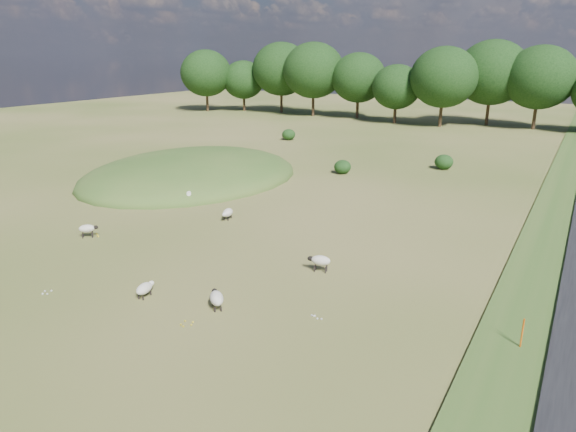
# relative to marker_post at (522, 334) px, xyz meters

# --- Properties ---
(ground) EXTENTS (160.00, 160.00, 0.00)m
(ground) POSITION_rel_marker_post_xyz_m (-15.13, 22.45, -0.60)
(ground) COLOR #3D571B
(ground) RESTS_ON ground
(mound) EXTENTS (16.00, 20.00, 4.00)m
(mound) POSITION_rel_marker_post_xyz_m (-27.13, 14.45, -0.60)
(mound) COLOR #33561E
(mound) RESTS_ON ground
(treeline) EXTENTS (96.28, 14.66, 11.70)m
(treeline) POSITION_rel_marker_post_xyz_m (-16.19, 57.89, 5.97)
(treeline) COLOR black
(treeline) RESTS_ON ground
(shrubs) EXTENTS (21.55, 14.57, 1.31)m
(shrubs) POSITION_rel_marker_post_xyz_m (-18.69, 28.73, 0.04)
(shrubs) COLOR black
(shrubs) RESTS_ON ground
(marker_post) EXTENTS (0.06, 0.06, 1.20)m
(marker_post) POSITION_rel_marker_post_xyz_m (0.00, 0.00, 0.00)
(marker_post) COLOR #D8590C
(marker_post) RESTS_ON ground
(sheep_0) EXTENTS (1.16, 0.67, 0.81)m
(sheep_0) POSITION_rel_marker_post_xyz_m (-9.05, 2.46, -0.04)
(sheep_0) COLOR beige
(sheep_0) RESTS_ON ground
(sheep_1) EXTENTS (0.73, 1.23, 0.69)m
(sheep_1) POSITION_rel_marker_post_xyz_m (-17.59, 6.67, -0.17)
(sheep_1) COLOR beige
(sheep_1) RESTS_ON ground
(sheep_2) EXTENTS (0.99, 0.95, 0.76)m
(sheep_2) POSITION_rel_marker_post_xyz_m (-22.36, 0.10, -0.07)
(sheep_2) COLOR beige
(sheep_2) RESTS_ON ground
(sheep_3) EXTENTS (1.00, 1.22, 0.88)m
(sheep_3) POSITION_rel_marker_post_xyz_m (-22.06, 8.28, 0.01)
(sheep_3) COLOR beige
(sheep_3) RESTS_ON ground
(sheep_4) EXTENTS (0.59, 1.11, 0.62)m
(sheep_4) POSITION_rel_marker_post_xyz_m (-14.24, -3.62, -0.21)
(sheep_4) COLOR beige
(sheep_4) RESTS_ON ground
(sheep_5) EXTENTS (1.15, 1.12, 0.71)m
(sheep_5) POSITION_rel_marker_post_xyz_m (-11.01, -2.89, -0.16)
(sheep_5) COLOR beige
(sheep_5) RESTS_ON ground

